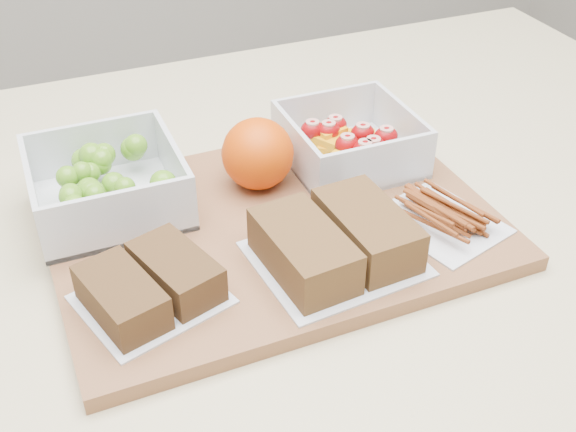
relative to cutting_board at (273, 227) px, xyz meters
name	(u,v)px	position (x,y,z in m)	size (l,w,h in m)	color
cutting_board	(273,227)	(0.00, 0.00, 0.00)	(0.42, 0.30, 0.02)	brown
grape_container	(107,184)	(-0.14, 0.09, 0.03)	(0.14, 0.14, 0.06)	silver
fruit_container	(349,144)	(0.12, 0.07, 0.03)	(0.13, 0.13, 0.06)	silver
orange	(258,154)	(0.01, 0.07, 0.04)	(0.07, 0.07, 0.07)	#DE4705
sandwich_bag_left	(149,285)	(-0.14, -0.07, 0.02)	(0.14, 0.13, 0.03)	silver
sandwich_bag_center	(336,241)	(0.03, -0.08, 0.03)	(0.15, 0.14, 0.04)	silver
pretzel_bag	(442,213)	(0.15, -0.06, 0.02)	(0.12, 0.13, 0.03)	silver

